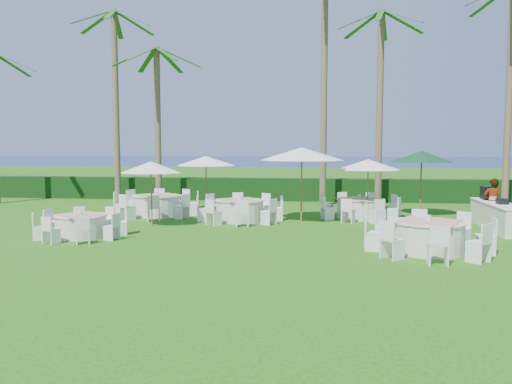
# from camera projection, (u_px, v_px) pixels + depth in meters

# --- Properties ---
(ground) EXTENTS (120.00, 120.00, 0.00)m
(ground) POSITION_uv_depth(u_px,v_px,m) (230.00, 240.00, 15.30)
(ground) COLOR #1D4F0D
(ground) RESTS_ON ground
(hedge) EXTENTS (34.00, 1.00, 1.20)m
(hedge) POSITION_uv_depth(u_px,v_px,m) (268.00, 189.00, 27.11)
(hedge) COLOR black
(hedge) RESTS_ON ground
(ocean) EXTENTS (260.00, 260.00, 0.00)m
(ocean) POSITION_uv_depth(u_px,v_px,m) (306.00, 161.00, 116.15)
(ocean) COLOR #081350
(ocean) RESTS_ON ground
(banquet_table_a) EXTENTS (2.82, 2.82, 0.87)m
(banquet_table_a) POSITION_uv_depth(u_px,v_px,m) (81.00, 225.00, 15.84)
(banquet_table_a) COLOR beige
(banquet_table_a) RESTS_ON ground
(banquet_table_c) EXTENTS (3.40, 3.40, 1.02)m
(banquet_table_c) POSITION_uv_depth(u_px,v_px,m) (428.00, 236.00, 13.52)
(banquet_table_c) COLOR beige
(banquet_table_c) RESTS_ON ground
(banquet_table_d) EXTENTS (3.47, 3.47, 1.04)m
(banquet_table_d) POSITION_uv_depth(u_px,v_px,m) (157.00, 205.00, 20.88)
(banquet_table_d) COLOR beige
(banquet_table_d) RESTS_ON ground
(banquet_table_e) EXTENTS (3.34, 3.34, 1.00)m
(banquet_table_e) POSITION_uv_depth(u_px,v_px,m) (240.00, 210.00, 19.36)
(banquet_table_e) COLOR beige
(banquet_table_e) RESTS_ON ground
(banquet_table_f) EXTENTS (3.13, 3.13, 0.97)m
(banquet_table_f) POSITION_uv_depth(u_px,v_px,m) (359.00, 208.00, 20.04)
(banquet_table_f) COLOR beige
(banquet_table_f) RESTS_ON ground
(umbrella_a) EXTENTS (2.24, 2.24, 2.35)m
(umbrella_a) POSITION_uv_depth(u_px,v_px,m) (151.00, 167.00, 17.87)
(umbrella_a) COLOR brown
(umbrella_a) RESTS_ON ground
(umbrella_b) EXTENTS (3.23, 3.23, 2.85)m
(umbrella_b) POSITION_uv_depth(u_px,v_px,m) (302.00, 154.00, 18.99)
(umbrella_b) COLOR brown
(umbrella_b) RESTS_ON ground
(umbrella_c) EXTENTS (2.72, 2.72, 2.47)m
(umbrella_c) POSITION_uv_depth(u_px,v_px,m) (206.00, 161.00, 22.47)
(umbrella_c) COLOR brown
(umbrella_c) RESTS_ON ground
(umbrella_d) EXTENTS (2.48, 2.48, 2.40)m
(umbrella_d) POSITION_uv_depth(u_px,v_px,m) (368.00, 165.00, 19.40)
(umbrella_d) COLOR brown
(umbrella_d) RESTS_ON ground
(umbrella_green) EXTENTS (2.59, 2.59, 2.72)m
(umbrella_green) POSITION_uv_depth(u_px,v_px,m) (422.00, 157.00, 20.68)
(umbrella_green) COLOR brown
(umbrella_green) RESTS_ON ground
(buffet_table) EXTENTS (0.94, 4.00, 1.42)m
(buffet_table) POSITION_uv_depth(u_px,v_px,m) (497.00, 215.00, 17.40)
(buffet_table) COLOR beige
(buffet_table) RESTS_ON ground
(staff_person) EXTENTS (0.66, 0.45, 1.74)m
(staff_person) POSITION_uv_depth(u_px,v_px,m) (492.00, 202.00, 18.01)
(staff_person) COLOR gray
(staff_person) RESTS_ON ground
(palm_a) EXTENTS (4.28, 4.35, 9.97)m
(palm_a) POSITION_uv_depth(u_px,v_px,m) (116.00, 98.00, 26.24)
(palm_a) COLOR brown
(palm_a) RESTS_ON ground
(palm_b) EXTENTS (4.36, 4.27, 7.88)m
(palm_b) POSITION_uv_depth(u_px,v_px,m) (158.00, 117.00, 25.15)
(palm_b) COLOR brown
(palm_b) RESTS_ON ground
(palm_c) EXTENTS (4.36, 4.27, 11.47)m
(palm_c) POSITION_uv_depth(u_px,v_px,m) (324.00, 77.00, 23.88)
(palm_c) COLOR brown
(palm_c) RESTS_ON ground
(palm_d) EXTENTS (4.26, 4.37, 9.45)m
(palm_d) POSITION_uv_depth(u_px,v_px,m) (380.00, 100.00, 24.37)
(palm_d) COLOR brown
(palm_d) RESTS_ON ground
(palm_e) EXTENTS (4.39, 4.21, 10.26)m
(palm_e) POSITION_uv_depth(u_px,v_px,m) (509.00, 88.00, 22.99)
(palm_e) COLOR brown
(palm_e) RESTS_ON ground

